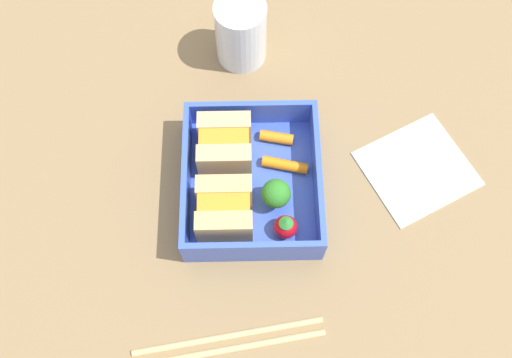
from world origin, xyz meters
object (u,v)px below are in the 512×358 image
(chopstick_pair, at_px, (234,342))
(folded_napkin, at_px, (421,168))
(strawberry_far_left, at_px, (290,227))
(carrot_stick_far_left, at_px, (281,137))
(sandwich_center_left, at_px, (229,145))
(broccoli_floret, at_px, (280,194))
(carrot_stick_left, at_px, (289,165))
(sandwich_left, at_px, (229,209))
(drinking_glass, at_px, (245,32))

(chopstick_pair, relative_size, folded_napkin, 1.72)
(strawberry_far_left, bearing_deg, carrot_stick_far_left, 2.89)
(strawberry_far_left, distance_m, carrot_stick_far_left, 0.11)
(sandwich_center_left, relative_size, strawberry_far_left, 1.90)
(broccoli_floret, xyz_separation_m, carrot_stick_left, (0.04, -0.01, -0.02))
(broccoli_floret, relative_size, carrot_stick_left, 0.81)
(sandwich_left, height_order, sandwich_center_left, same)
(carrot_stick_left, bearing_deg, chopstick_pair, 161.58)
(carrot_stick_left, height_order, drinking_glass, drinking_glass)
(sandwich_left, xyz_separation_m, carrot_stick_left, (0.06, -0.07, -0.02))
(broccoli_floret, bearing_deg, drinking_glass, 9.82)
(carrot_stick_left, distance_m, drinking_glass, 0.17)
(carrot_stick_far_left, distance_m, folded_napkin, 0.16)
(sandwich_center_left, distance_m, folded_napkin, 0.22)
(sandwich_center_left, relative_size, carrot_stick_far_left, 1.57)
(sandwich_center_left, xyz_separation_m, drinking_glass, (0.14, -0.02, 0.01))
(sandwich_center_left, bearing_deg, drinking_glass, -7.41)
(strawberry_far_left, bearing_deg, drinking_glass, 10.62)
(drinking_glass, bearing_deg, folded_napkin, -129.20)
(drinking_glass, bearing_deg, carrot_stick_left, -163.82)
(strawberry_far_left, height_order, carrot_stick_left, strawberry_far_left)
(sandwich_left, height_order, broccoli_floret, sandwich_left)
(sandwich_center_left, height_order, chopstick_pair, sandwich_center_left)
(carrot_stick_left, distance_m, folded_napkin, 0.15)
(strawberry_far_left, relative_size, carrot_stick_left, 0.62)
(sandwich_left, xyz_separation_m, folded_napkin, (0.06, -0.22, -0.03))
(strawberry_far_left, distance_m, broccoli_floret, 0.04)
(carrot_stick_left, relative_size, drinking_glass, 0.59)
(strawberry_far_left, height_order, broccoli_floret, broccoli_floret)
(broccoli_floret, relative_size, drinking_glass, 0.48)
(chopstick_pair, bearing_deg, folded_napkin, -48.69)
(sandwich_left, relative_size, carrot_stick_far_left, 1.57)
(broccoli_floret, distance_m, folded_napkin, 0.17)
(carrot_stick_far_left, bearing_deg, strawberry_far_left, -177.11)
(carrot_stick_left, xyz_separation_m, chopstick_pair, (-0.19, 0.06, -0.01))
(chopstick_pair, bearing_deg, broccoli_floret, -19.18)
(strawberry_far_left, relative_size, folded_napkin, 0.28)
(strawberry_far_left, xyz_separation_m, drinking_glass, (0.23, 0.04, 0.02))
(sandwich_left, distance_m, sandwich_center_left, 0.07)
(broccoli_floret, xyz_separation_m, folded_napkin, (0.04, -0.16, -0.03))
(sandwich_left, xyz_separation_m, drinking_glass, (0.22, -0.02, 0.01))
(folded_napkin, bearing_deg, carrot_stick_left, 90.12)
(carrot_stick_left, relative_size, folded_napkin, 0.45)
(carrot_stick_far_left, bearing_deg, sandwich_left, 147.85)
(sandwich_center_left, bearing_deg, carrot_stick_left, -104.29)
(sandwich_left, distance_m, broccoli_floret, 0.06)
(sandwich_left, xyz_separation_m, sandwich_center_left, (0.07, 0.00, 0.00))
(sandwich_center_left, xyz_separation_m, folded_napkin, (-0.02, -0.22, -0.03))
(sandwich_center_left, distance_m, strawberry_far_left, 0.11)
(sandwich_left, distance_m, chopstick_pair, 0.13)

